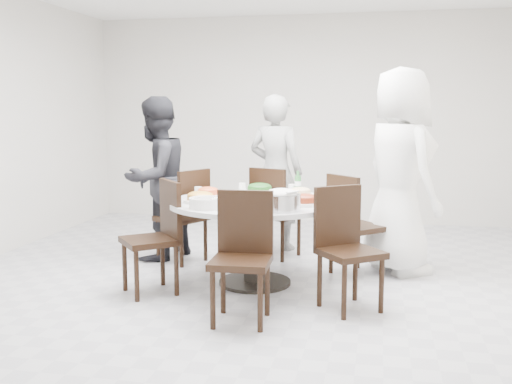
% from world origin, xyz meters
% --- Properties ---
extents(floor, '(6.00, 6.00, 0.01)m').
position_xyz_m(floor, '(0.00, 0.00, 0.00)').
color(floor, '#B5B5BA').
rests_on(floor, ground).
extents(wall_back, '(6.00, 0.01, 2.80)m').
position_xyz_m(wall_back, '(0.00, 3.00, 1.40)').
color(wall_back, silver).
rests_on(wall_back, ground).
extents(wall_front, '(6.00, 0.01, 2.80)m').
position_xyz_m(wall_front, '(0.00, -3.00, 1.40)').
color(wall_front, silver).
rests_on(wall_front, ground).
extents(dining_table, '(1.50, 1.50, 0.75)m').
position_xyz_m(dining_table, '(-0.12, -0.13, 0.38)').
color(dining_table, silver).
rests_on(dining_table, floor).
extents(chair_ne, '(0.59, 0.59, 0.95)m').
position_xyz_m(chair_ne, '(0.76, 0.35, 0.47)').
color(chair_ne, black).
rests_on(chair_ne, floor).
extents(chair_n, '(0.55, 0.55, 0.95)m').
position_xyz_m(chair_n, '(-0.09, 0.88, 0.47)').
color(chair_n, black).
rests_on(chair_n, floor).
extents(chair_nw, '(0.57, 0.57, 0.95)m').
position_xyz_m(chair_nw, '(-1.01, 0.49, 0.47)').
color(chair_nw, black).
rests_on(chair_nw, floor).
extents(chair_sw, '(0.59, 0.59, 0.95)m').
position_xyz_m(chair_sw, '(-0.93, -0.58, 0.47)').
color(chair_sw, black).
rests_on(chair_sw, floor).
extents(chair_s, '(0.44, 0.44, 0.95)m').
position_xyz_m(chair_s, '(-0.02, -1.10, 0.47)').
color(chair_s, black).
rests_on(chair_s, floor).
extents(chair_se, '(0.59, 0.59, 0.95)m').
position_xyz_m(chair_se, '(0.75, -0.66, 0.47)').
color(chair_se, black).
rests_on(chair_se, floor).
extents(diner_right, '(1.03, 1.13, 1.93)m').
position_xyz_m(diner_right, '(1.13, 0.54, 0.97)').
color(diner_right, white).
rests_on(diner_right, floor).
extents(diner_middle, '(0.71, 0.56, 1.70)m').
position_xyz_m(diner_middle, '(-0.17, 1.26, 0.85)').
color(diner_middle, black).
rests_on(diner_middle, floor).
extents(diner_left, '(0.87, 0.98, 1.67)m').
position_xyz_m(diner_left, '(-1.30, 0.56, 0.84)').
color(diner_left, black).
rests_on(diner_left, floor).
extents(dish_greens, '(0.30, 0.30, 0.08)m').
position_xyz_m(dish_greens, '(-0.17, 0.32, 0.79)').
color(dish_greens, white).
rests_on(dish_greens, dining_table).
extents(dish_pale, '(0.24, 0.24, 0.06)m').
position_xyz_m(dish_pale, '(0.25, 0.14, 0.78)').
color(dish_pale, white).
rests_on(dish_pale, dining_table).
extents(dish_orange, '(0.24, 0.24, 0.07)m').
position_xyz_m(dish_orange, '(-0.58, -0.00, 0.78)').
color(dish_orange, white).
rests_on(dish_orange, dining_table).
extents(dish_redbrown, '(0.27, 0.27, 0.07)m').
position_xyz_m(dish_redbrown, '(0.34, -0.29, 0.78)').
color(dish_redbrown, white).
rests_on(dish_redbrown, dining_table).
extents(dish_tofu, '(0.29, 0.29, 0.07)m').
position_xyz_m(dish_tofu, '(-0.56, -0.33, 0.79)').
color(dish_tofu, white).
rests_on(dish_tofu, dining_table).
extents(rice_bowl, '(0.30, 0.30, 0.13)m').
position_xyz_m(rice_bowl, '(0.19, -0.58, 0.82)').
color(rice_bowl, silver).
rests_on(rice_bowl, dining_table).
extents(soup_bowl, '(0.28, 0.28, 0.08)m').
position_xyz_m(soup_bowl, '(-0.42, -0.60, 0.79)').
color(soup_bowl, white).
rests_on(soup_bowl, dining_table).
extents(beverage_bottle, '(0.06, 0.06, 0.21)m').
position_xyz_m(beverage_bottle, '(0.19, 0.40, 0.86)').
color(beverage_bottle, '#307838').
rests_on(beverage_bottle, dining_table).
extents(tea_cups, '(0.07, 0.07, 0.08)m').
position_xyz_m(tea_cups, '(-0.15, 0.50, 0.79)').
color(tea_cups, white).
rests_on(tea_cups, dining_table).
extents(chopsticks, '(0.24, 0.04, 0.01)m').
position_xyz_m(chopsticks, '(-0.09, 0.55, 0.76)').
color(chopsticks, tan).
rests_on(chopsticks, dining_table).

